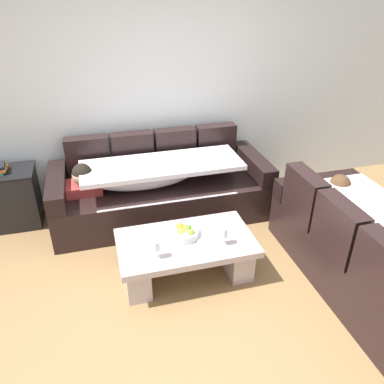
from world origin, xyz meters
name	(u,v)px	position (x,y,z in m)	size (l,w,h in m)	color
ground_plane	(224,312)	(0.00, 0.00, 0.00)	(14.00, 14.00, 0.00)	olive
back_wall	(165,85)	(0.00, 2.15, 1.35)	(9.00, 0.10, 2.70)	silver
couch_along_wall	(158,189)	(-0.23, 1.62, 0.33)	(2.36, 0.92, 0.88)	black
couch_near_window	(367,251)	(1.30, 0.03, 0.34)	(0.92, 1.98, 0.88)	black
coffee_table	(186,253)	(-0.18, 0.54, 0.24)	(1.20, 0.68, 0.38)	#BCABAD
fruit_bowl	(184,232)	(-0.18, 0.61, 0.42)	(0.28, 0.28, 0.10)	silver
wine_glass_near_left	(156,246)	(-0.47, 0.38, 0.50)	(0.07, 0.07, 0.17)	silver
wine_glass_near_right	(224,233)	(0.12, 0.40, 0.50)	(0.07, 0.07, 0.17)	silver
open_magazine	(205,233)	(0.01, 0.60, 0.39)	(0.28, 0.21, 0.01)	white
side_cabinet	(4,199)	(-1.86, 1.85, 0.32)	(0.72, 0.44, 0.64)	black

